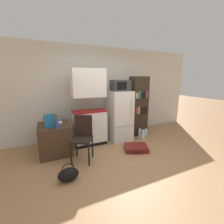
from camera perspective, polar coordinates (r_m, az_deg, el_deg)
name	(u,v)px	position (r m, az deg, el deg)	size (l,w,h in m)	color
ground_plane	(132,164)	(3.33, 7.73, -19.11)	(24.00, 24.00, 0.00)	#A3754C
wall_back	(105,92)	(4.73, -2.80, 7.56)	(6.40, 0.10, 2.67)	beige
side_table	(55,139)	(3.85, -20.91, -9.52)	(0.70, 0.78, 0.70)	#422D1E
kitchen_hutch	(89,111)	(3.98, -8.67, 0.56)	(0.86, 0.46, 1.99)	white
refrigerator	(120,116)	(4.29, 2.99, -1.44)	(0.61, 0.60, 1.41)	silver
microwave	(120,85)	(4.17, 3.13, 10.06)	(0.50, 0.37, 0.30)	#333333
bookshelf	(138,106)	(4.72, 10.04, 2.16)	(0.53, 0.33, 1.81)	#2D2319
bottle_blue_soda	(57,123)	(3.41, -20.27, -3.95)	(0.07, 0.07, 0.28)	#1E47A3
bottle_clear_short	(52,119)	(4.01, -21.92, -2.46)	(0.06, 0.06, 0.16)	silver
bottle_ketchup_red	(45,120)	(3.95, -24.26, -2.67)	(0.06, 0.06, 0.19)	#AD1914
bottle_olive_oil	(54,120)	(3.70, -21.16, -2.94)	(0.08, 0.08, 0.26)	#566619
bowl	(59,123)	(3.79, -19.50, -3.82)	(0.15, 0.15, 0.04)	silver
cereal_box	(49,121)	(3.53, -22.89, -3.08)	(0.19, 0.07, 0.30)	#1E66A8
chair	(83,134)	(3.31, -11.08, -8.20)	(0.54, 0.54, 0.98)	black
suitcase_large_flat	(136,148)	(3.88, 9.09, -13.32)	(0.68, 0.61, 0.12)	maroon
handbag	(68,174)	(2.91, -16.30, -21.83)	(0.36, 0.20, 0.33)	black
water_bottle_front	(140,133)	(4.67, 10.54, -7.74)	(0.08, 0.08, 0.33)	silver
water_bottle_middle	(146,132)	(4.78, 12.74, -7.62)	(0.09, 0.09, 0.28)	silver
water_bottle_back	(143,134)	(4.61, 11.74, -8.21)	(0.10, 0.10, 0.31)	silver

